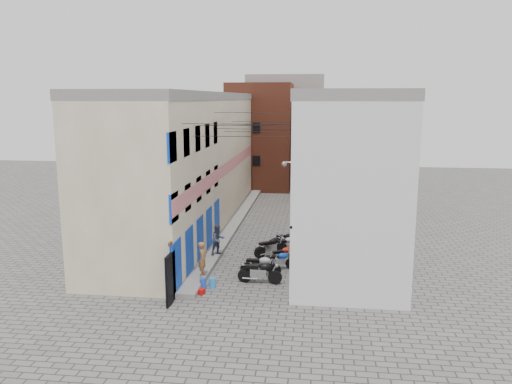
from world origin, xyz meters
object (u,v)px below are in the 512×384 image
at_px(person_b, 218,240).
at_px(water_jug_near, 203,283).
at_px(motorcycle_d, 283,254).
at_px(water_jug_far, 212,283).
at_px(motorcycle_e, 271,246).
at_px(red_crate, 200,291).
at_px(motorcycle_f, 286,243).
at_px(motorcycle_b, 261,264).
at_px(motorcycle_a, 260,271).
at_px(motorcycle_g, 286,239).
at_px(motorcycle_c, 279,260).
at_px(person_a, 203,259).

bearing_deg(person_b, water_jug_near, -133.47).
height_order(motorcycle_d, water_jug_far, motorcycle_d).
height_order(motorcycle_e, red_crate, motorcycle_e).
height_order(motorcycle_e, motorcycle_f, motorcycle_e).
height_order(motorcycle_b, water_jug_far, motorcycle_b).
relative_size(person_b, red_crate, 4.24).
distance_m(motorcycle_d, person_b, 3.62).
height_order(person_b, red_crate, person_b).
bearing_deg(water_jug_near, motorcycle_a, 20.87).
xyz_separation_m(motorcycle_b, motorcycle_d, (0.97, 2.05, -0.07)).
height_order(motorcycle_d, motorcycle_g, motorcycle_d).
bearing_deg(motorcycle_g, motorcycle_f, 3.22).
bearing_deg(motorcycle_b, person_b, -130.68).
height_order(motorcycle_a, motorcycle_c, motorcycle_a).
relative_size(person_a, red_crate, 4.28).
bearing_deg(motorcycle_e, motorcycle_d, -5.01).
height_order(motorcycle_f, person_a, person_a).
height_order(water_jug_near, red_crate, water_jug_near).
relative_size(motorcycle_d, motorcycle_f, 1.01).
distance_m(motorcycle_a, motorcycle_d, 3.16).
xyz_separation_m(motorcycle_a, motorcycle_b, (-0.08, 0.98, -0.02)).
bearing_deg(person_a, motorcycle_b, -80.51).
bearing_deg(water_jug_far, motorcycle_c, 44.72).
distance_m(motorcycle_e, water_jug_near, 5.77).
bearing_deg(motorcycle_c, water_jug_near, -67.36).
height_order(person_b, water_jug_far, person_b).
bearing_deg(motorcycle_c, motorcycle_b, -59.24).
bearing_deg(motorcycle_e, motorcycle_c, -22.96).
height_order(motorcycle_e, person_a, person_a).
xyz_separation_m(motorcycle_d, motorcycle_e, (-0.76, 1.12, 0.09)).
xyz_separation_m(motorcycle_e, motorcycle_f, (0.80, 0.87, -0.10)).
distance_m(motorcycle_a, motorcycle_f, 5.11).
relative_size(motorcycle_g, water_jug_far, 3.67).
xyz_separation_m(motorcycle_a, motorcycle_g, (0.88, 6.01, -0.11)).
bearing_deg(motorcycle_b, motorcycle_c, 141.50).
bearing_deg(motorcycle_f, person_b, -100.06).
relative_size(motorcycle_f, red_crate, 4.49).
bearing_deg(motorcycle_d, water_jug_near, -77.61).
bearing_deg(motorcycle_e, red_crate, -63.47).
bearing_deg(person_b, red_crate, -133.50).
bearing_deg(motorcycle_f, water_jug_near, -65.14).
distance_m(motorcycle_a, water_jug_far, 2.30).
relative_size(motorcycle_e, water_jug_near, 4.32).
xyz_separation_m(motorcycle_d, red_crate, (-3.39, -4.69, -0.39)).
distance_m(motorcycle_a, person_b, 4.30).
bearing_deg(person_b, motorcycle_g, -8.41).
distance_m(motorcycle_c, red_crate, 4.90).
xyz_separation_m(motorcycle_g, water_jug_near, (-3.39, -6.97, -0.26)).
height_order(motorcycle_b, motorcycle_g, motorcycle_b).
distance_m(motorcycle_b, motorcycle_g, 5.12).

